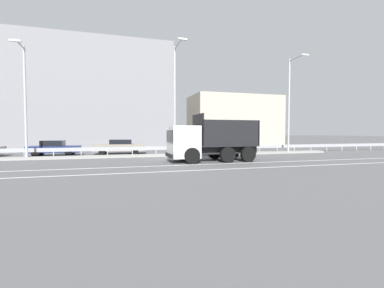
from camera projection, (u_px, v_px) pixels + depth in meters
The scene contains 14 objects.
ground_plane at pixel (176, 159), 19.67m from camera, with size 320.00×320.00×0.00m, color #565659.
lane_strip_0 at pixel (222, 164), 16.53m from camera, with size 56.72×0.16×0.01m, color silver.
lane_strip_1 at pixel (239, 169), 14.29m from camera, with size 56.72×0.16×0.01m, color silver.
median_island at pixel (170, 155), 22.10m from camera, with size 31.20×1.10×0.18m, color gray.
median_guardrail at pixel (168, 149), 23.28m from camera, with size 56.72×0.09×0.78m.
dump_truck at pixel (202, 143), 17.98m from camera, with size 6.30×2.81×3.29m.
median_road_sign at pixel (246, 140), 24.00m from camera, with size 0.80×0.16×2.48m.
street_lamp_1 at pixel (24, 97), 18.91m from camera, with size 0.71×1.97×8.42m.
street_lamp_2 at pixel (175, 95), 21.82m from camera, with size 0.71×2.72×9.35m.
street_lamp_3 at pixel (290, 101), 24.83m from camera, with size 0.70×2.36×9.15m.
parked_car_2 at pixel (54, 148), 22.27m from camera, with size 4.09×1.87×1.34m.
parked_car_3 at pixel (120, 146), 24.32m from camera, with size 4.83×2.15×1.37m.
background_building_0 at pixel (88, 99), 37.67m from camera, with size 22.50×15.51×13.83m, color gray.
background_building_1 at pixel (234, 121), 44.76m from camera, with size 14.95×8.22×8.30m, color #B7AD99.
Camera 1 is at (-4.18, -19.19, 1.99)m, focal length 24.00 mm.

